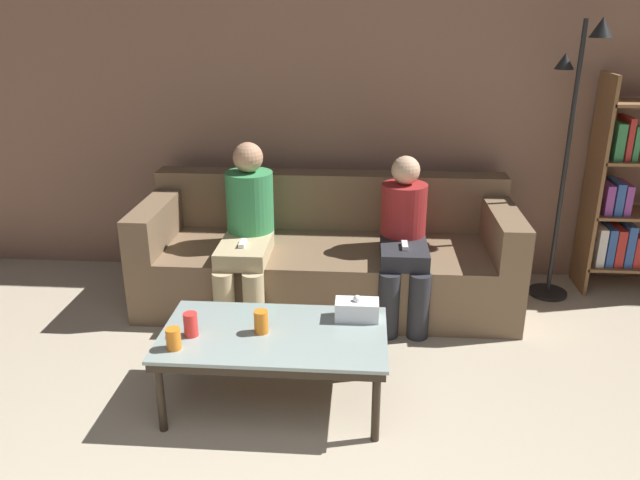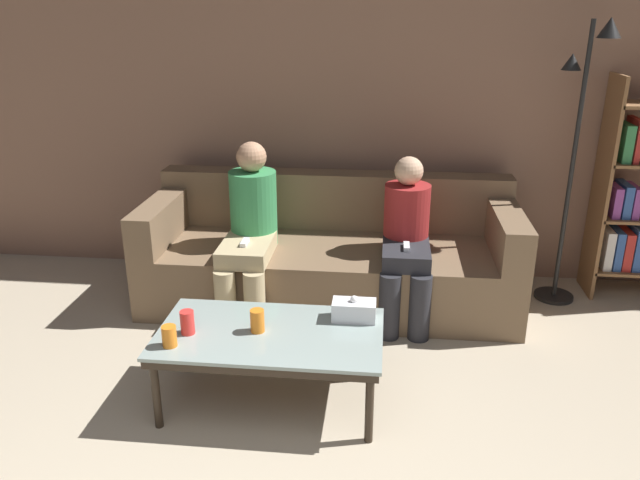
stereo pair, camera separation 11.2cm
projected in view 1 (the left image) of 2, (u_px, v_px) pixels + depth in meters
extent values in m
cube|color=#8C6651|center=(332.00, 96.00, 4.37)|extent=(12.00, 0.06, 2.60)
cube|color=brown|center=(326.00, 272.00, 4.21)|extent=(2.44, 0.92, 0.41)
cube|color=brown|center=(330.00, 200.00, 4.40)|extent=(2.44, 0.20, 0.39)
cube|color=brown|center=(158.00, 220.00, 4.16)|extent=(0.18, 0.92, 0.27)
cube|color=brown|center=(502.00, 228.00, 4.01)|extent=(0.18, 0.92, 0.27)
cube|color=#8C9E99|center=(274.00, 334.00, 3.04)|extent=(1.10, 0.62, 0.02)
cube|color=#2D2319|center=(274.00, 339.00, 3.05)|extent=(1.08, 0.61, 0.04)
cylinder|color=#2D2319|center=(161.00, 399.00, 2.91)|extent=(0.04, 0.04, 0.34)
cylinder|color=#2D2319|center=(376.00, 409.00, 2.84)|extent=(0.04, 0.04, 0.34)
cylinder|color=#2D2319|center=(191.00, 343.00, 3.40)|extent=(0.04, 0.04, 0.34)
cylinder|color=#2D2319|center=(375.00, 350.00, 3.33)|extent=(0.04, 0.04, 0.34)
cylinder|color=orange|center=(173.00, 339.00, 2.88)|extent=(0.07, 0.07, 0.10)
cylinder|color=red|center=(191.00, 325.00, 2.99)|extent=(0.07, 0.07, 0.12)
cylinder|color=orange|center=(261.00, 322.00, 3.02)|extent=(0.07, 0.07, 0.12)
cube|color=white|center=(357.00, 310.00, 3.16)|extent=(0.22, 0.12, 0.10)
sphere|color=white|center=(357.00, 299.00, 3.13)|extent=(0.04, 0.04, 0.04)
cube|color=brown|center=(593.00, 186.00, 4.23)|extent=(0.02, 0.32, 1.49)
cube|color=brown|center=(635.00, 264.00, 4.40)|extent=(0.75, 0.32, 0.02)
cube|color=silver|center=(597.00, 243.00, 4.37)|extent=(0.05, 0.24, 0.27)
cube|color=#33569E|center=(606.00, 244.00, 4.36)|extent=(0.05, 0.24, 0.27)
cube|color=red|center=(615.00, 244.00, 4.36)|extent=(0.06, 0.24, 0.27)
cube|color=#33569E|center=(625.00, 242.00, 4.35)|extent=(0.05, 0.24, 0.30)
cube|color=red|center=(632.00, 248.00, 4.36)|extent=(0.05, 0.24, 0.22)
cube|color=#8E4293|center=(604.00, 197.00, 4.25)|extent=(0.05, 0.24, 0.21)
cube|color=#33569E|center=(614.00, 196.00, 4.24)|extent=(0.05, 0.24, 0.22)
cube|color=#8E4293|center=(623.00, 197.00, 4.24)|extent=(0.05, 0.24, 0.21)
cube|color=#38844C|center=(614.00, 140.00, 4.11)|extent=(0.06, 0.24, 0.24)
cube|color=red|center=(624.00, 137.00, 4.10)|extent=(0.04, 0.24, 0.28)
cube|color=#38844C|center=(630.00, 141.00, 4.11)|extent=(0.04, 0.24, 0.23)
cylinder|color=black|center=(547.00, 292.00, 4.36)|extent=(0.26, 0.26, 0.02)
cylinder|color=black|center=(565.00, 167.00, 4.05)|extent=(0.03, 0.03, 1.82)
cone|color=black|center=(602.00, 27.00, 3.74)|extent=(0.14, 0.14, 0.12)
cone|color=black|center=(565.00, 61.00, 3.86)|extent=(0.12, 0.12, 0.10)
cylinder|color=tan|center=(224.00, 304.00, 3.76)|extent=(0.13, 0.13, 0.41)
cylinder|color=tan|center=(254.00, 305.00, 3.75)|extent=(0.13, 0.13, 0.41)
cube|color=tan|center=(245.00, 250.00, 3.88)|extent=(0.30, 0.47, 0.10)
cylinder|color=#388E51|center=(250.00, 209.00, 4.03)|extent=(0.30, 0.30, 0.49)
sphere|color=tan|center=(248.00, 157.00, 3.91)|extent=(0.19, 0.19, 0.19)
cube|color=white|center=(243.00, 243.00, 3.82)|extent=(0.04, 0.12, 0.02)
cylinder|color=#28282D|center=(389.00, 305.00, 3.75)|extent=(0.13, 0.13, 0.41)
cylinder|color=#28282D|center=(419.00, 306.00, 3.73)|extent=(0.13, 0.13, 0.41)
cube|color=#28282D|center=(404.00, 253.00, 3.84)|extent=(0.29, 0.41, 0.10)
cylinder|color=maroon|center=(403.00, 217.00, 3.98)|extent=(0.29, 0.29, 0.43)
sphere|color=#DBAD89|center=(406.00, 170.00, 3.87)|extent=(0.18, 0.18, 0.18)
cube|color=white|center=(405.00, 245.00, 3.78)|extent=(0.04, 0.12, 0.02)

